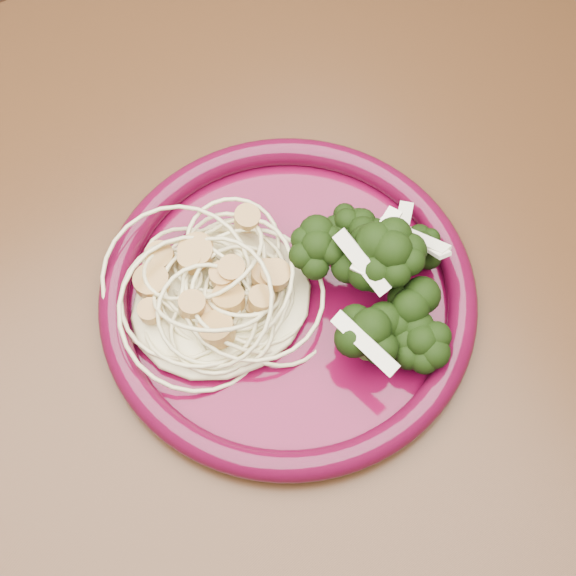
{
  "coord_description": "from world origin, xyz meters",
  "views": [
    {
      "loc": [
        -0.16,
        -0.17,
        1.24
      ],
      "look_at": [
        -0.03,
        0.04,
        0.77
      ],
      "focal_mm": 50.0,
      "sensor_mm": 36.0,
      "label": 1
    }
  ],
  "objects": [
    {
      "name": "dinner_plate",
      "position": [
        -0.03,
        0.04,
        0.76
      ],
      "size": [
        0.34,
        0.34,
        0.02
      ],
      "rotation": [
        0.0,
        0.0,
        -0.41
      ],
      "color": "#500520",
      "rests_on": "dining_table"
    },
    {
      "name": "scallop_cluster",
      "position": [
        -0.07,
        0.05,
        0.8
      ],
      "size": [
        0.15,
        0.15,
        0.04
      ],
      "primitive_type": null,
      "rotation": [
        0.0,
        0.0,
        -0.41
      ],
      "color": "#C08D43",
      "rests_on": "spaghetti_pile"
    },
    {
      "name": "onion_garnish",
      "position": [
        0.02,
        0.01,
        0.81
      ],
      "size": [
        0.09,
        0.11,
        0.05
      ],
      "primitive_type": null,
      "rotation": [
        0.0,
        0.0,
        -0.41
      ],
      "color": "white",
      "rests_on": "broccoli_pile"
    },
    {
      "name": "broccoli_pile",
      "position": [
        0.02,
        0.01,
        0.78
      ],
      "size": [
        0.13,
        0.16,
        0.05
      ],
      "primitive_type": "ellipsoid",
      "rotation": [
        0.0,
        0.0,
        -0.41
      ],
      "color": "black",
      "rests_on": "dinner_plate"
    },
    {
      "name": "dining_table",
      "position": [
        0.0,
        0.0,
        0.65
      ],
      "size": [
        1.2,
        0.8,
        0.75
      ],
      "color": "#472814",
      "rests_on": "ground"
    },
    {
      "name": "spaghetti_pile",
      "position": [
        -0.07,
        0.05,
        0.77
      ],
      "size": [
        0.16,
        0.15,
        0.03
      ],
      "primitive_type": "ellipsoid",
      "rotation": [
        0.0,
        0.0,
        -0.41
      ],
      "color": "beige",
      "rests_on": "dinner_plate"
    }
  ]
}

